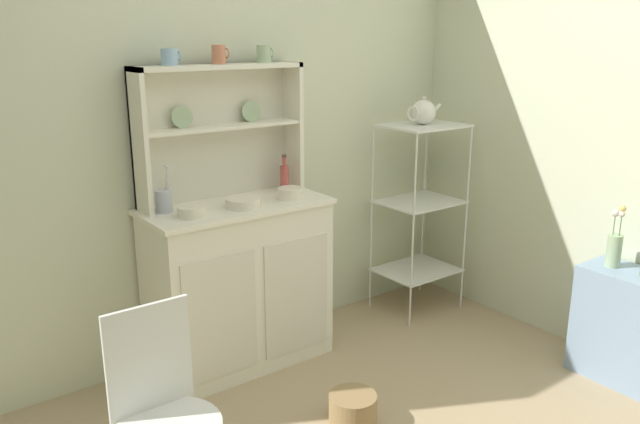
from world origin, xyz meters
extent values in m
cube|color=beige|center=(0.00, 1.62, 1.25)|extent=(3.84, 0.05, 2.50)
cube|color=silver|center=(-0.05, 1.37, 0.45)|extent=(0.94, 0.42, 0.89)
cube|color=beige|center=(-0.28, 1.16, 0.40)|extent=(0.39, 0.01, 0.62)
cube|color=beige|center=(0.17, 1.16, 0.40)|extent=(0.39, 0.01, 0.62)
cube|color=white|center=(-0.05, 1.37, 0.88)|extent=(0.97, 0.45, 0.02)
cube|color=silver|center=(-0.05, 1.57, 1.24)|extent=(0.90, 0.02, 0.69)
cube|color=silver|center=(-0.49, 1.49, 1.24)|extent=(0.02, 0.18, 0.69)
cube|color=silver|center=(0.39, 1.49, 1.24)|extent=(0.02, 0.18, 0.69)
cube|color=silver|center=(-0.05, 1.49, 1.27)|extent=(0.86, 0.16, 0.02)
cube|color=silver|center=(-0.05, 1.49, 1.57)|extent=(0.90, 0.18, 0.02)
cylinder|color=#9EB78E|center=(-0.25, 1.53, 1.33)|extent=(0.11, 0.03, 0.11)
cylinder|color=#9EB78E|center=(0.15, 1.53, 1.33)|extent=(0.11, 0.03, 0.11)
cylinder|color=silver|center=(0.99, 1.12, 0.60)|extent=(0.01, 0.01, 1.20)
cylinder|color=silver|center=(1.45, 1.12, 0.60)|extent=(0.01, 0.01, 1.20)
cylinder|color=silver|center=(0.99, 1.49, 0.60)|extent=(0.01, 0.01, 1.20)
cylinder|color=silver|center=(1.45, 1.49, 0.60)|extent=(0.01, 0.01, 1.20)
cube|color=silver|center=(1.22, 1.31, 1.19)|extent=(0.49, 0.39, 0.01)
cube|color=silver|center=(1.22, 1.31, 0.72)|extent=(0.49, 0.39, 0.01)
cube|color=silver|center=(1.22, 1.31, 0.26)|extent=(0.49, 0.39, 0.01)
cube|color=#849EBC|center=(1.44, 0.03, 0.29)|extent=(0.28, 0.48, 0.58)
cube|color=white|center=(-0.87, 0.54, 0.65)|extent=(0.31, 0.02, 0.40)
cylinder|color=#93754C|center=(0.07, 0.56, 0.07)|extent=(0.22, 0.22, 0.14)
cylinder|color=#8EB2D1|center=(-0.31, 1.49, 1.62)|extent=(0.08, 0.08, 0.08)
torus|color=#8EB2D1|center=(-0.26, 1.49, 1.63)|extent=(0.01, 0.05, 0.05)
cylinder|color=#C67556|center=(-0.05, 1.49, 1.63)|extent=(0.07, 0.07, 0.09)
torus|color=#C67556|center=(-0.01, 1.49, 1.64)|extent=(0.01, 0.05, 0.05)
cylinder|color=#9EB78E|center=(0.21, 1.49, 1.63)|extent=(0.07, 0.07, 0.09)
torus|color=#9EB78E|center=(0.26, 1.49, 1.63)|extent=(0.01, 0.05, 0.05)
cylinder|color=silver|center=(-0.33, 1.29, 0.92)|extent=(0.14, 0.14, 0.05)
cylinder|color=silver|center=(-0.05, 1.29, 0.92)|extent=(0.18, 0.18, 0.05)
cylinder|color=silver|center=(0.23, 1.29, 0.92)|extent=(0.12, 0.12, 0.06)
cylinder|color=#B74C47|center=(0.30, 1.45, 0.96)|extent=(0.05, 0.05, 0.14)
cylinder|color=#B74C47|center=(0.30, 1.45, 1.06)|extent=(0.02, 0.02, 0.05)
cylinder|color=#4C382D|center=(0.30, 1.45, 1.09)|extent=(0.03, 0.03, 0.01)
cylinder|color=#B2B7C6|center=(-0.41, 1.45, 0.95)|extent=(0.08, 0.08, 0.11)
cylinder|color=silver|center=(-0.38, 1.45, 1.03)|extent=(0.02, 0.03, 0.18)
ellipsoid|color=silver|center=(-0.38, 1.45, 1.12)|extent=(0.02, 0.01, 0.01)
cylinder|color=silver|center=(-0.38, 1.44, 1.02)|extent=(0.01, 0.02, 0.17)
ellipsoid|color=silver|center=(-0.38, 1.44, 1.11)|extent=(0.02, 0.01, 0.01)
sphere|color=white|center=(1.22, 1.31, 1.27)|extent=(0.15, 0.15, 0.15)
sphere|color=silver|center=(1.22, 1.31, 1.36)|extent=(0.02, 0.02, 0.02)
cylinder|color=white|center=(1.32, 1.31, 1.29)|extent=(0.09, 0.02, 0.07)
torus|color=white|center=(1.13, 1.31, 1.27)|extent=(0.01, 0.09, 0.09)
cylinder|color=#9EB78E|center=(1.44, 0.15, 0.67)|extent=(0.07, 0.07, 0.17)
cylinder|color=#4C844C|center=(1.43, 0.16, 0.80)|extent=(0.00, 0.01, 0.13)
sphere|color=silver|center=(1.43, 0.16, 0.87)|extent=(0.04, 0.04, 0.04)
cylinder|color=#4C844C|center=(1.45, 0.14, 0.81)|extent=(0.00, 0.01, 0.16)
sphere|color=#DBB760|center=(1.45, 0.14, 0.89)|extent=(0.03, 0.03, 0.03)
cylinder|color=#4C844C|center=(1.44, 0.14, 0.80)|extent=(0.00, 0.01, 0.13)
sphere|color=silver|center=(1.44, 0.14, 0.87)|extent=(0.03, 0.03, 0.03)
camera|label=1|loc=(-1.57, -1.39, 1.73)|focal=35.49mm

